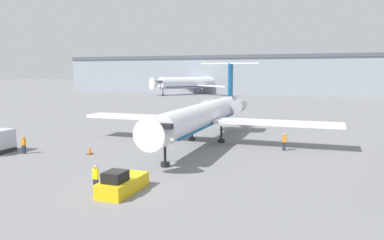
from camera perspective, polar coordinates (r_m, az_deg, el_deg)
ground_plane at (r=26.64m, az=-10.47°, el=-10.65°), size 600.00×600.00×0.00m
terminal_building at (r=142.35m, az=14.94°, el=6.72°), size 180.00×16.80×14.24m
airplane_main at (r=43.07m, az=1.98°, el=0.85°), size 30.19×28.72×9.46m
pushback_tug at (r=26.26m, az=-10.58°, el=-9.51°), size 1.85×4.32×1.69m
worker_near_tug at (r=26.71m, az=-14.48°, el=-8.50°), size 0.40×0.26×1.86m
worker_by_wing at (r=40.22m, az=13.88°, el=-3.17°), size 0.40×0.26×1.83m
worker_on_apron at (r=41.14m, az=-24.26°, el=-3.39°), size 0.40×0.26×1.82m
traffic_cone_left at (r=38.75m, az=-15.31°, el=-4.52°), size 0.54×0.54×0.77m
airplane_parked_far_left at (r=137.11m, az=0.68°, el=5.71°), size 30.68×32.86×11.35m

